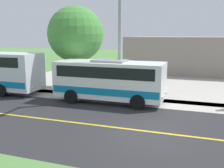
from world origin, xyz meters
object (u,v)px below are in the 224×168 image
at_px(shuttle_bus_front, 110,79).
at_px(tree_curbside, 76,34).
at_px(commercial_building, 204,54).
at_px(street_light_pole, 119,28).

distance_m(shuttle_bus_front, tree_curbside, 5.55).
height_order(shuttle_bus_front, commercial_building, commercial_building).
distance_m(shuttle_bus_front, street_light_pole, 3.30).
height_order(street_light_pole, tree_curbside, street_light_pole).
bearing_deg(commercial_building, street_light_pole, -17.70).
distance_m(tree_curbside, commercial_building, 17.16).
relative_size(shuttle_bus_front, tree_curbside, 1.09).
xyz_separation_m(shuttle_bus_front, street_light_pole, (-0.32, 0.54, 3.24)).
relative_size(shuttle_bus_front, street_light_pole, 0.82).
relative_size(tree_curbside, commercial_building, 0.39).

